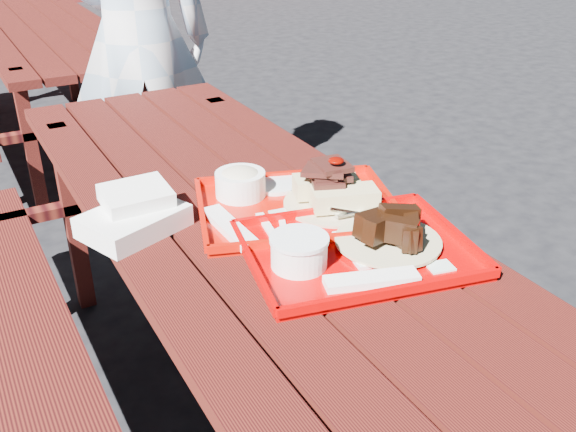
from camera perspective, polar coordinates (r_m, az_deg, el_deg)
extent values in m
cube|color=#4B160E|center=(1.53, -12.64, -3.27)|extent=(0.14, 2.40, 0.04)
cube|color=#4B160E|center=(1.57, -7.46, -1.95)|extent=(0.14, 2.40, 0.04)
cube|color=#4B160E|center=(1.63, -2.59, -0.69)|extent=(0.14, 2.40, 0.04)
cube|color=#4B160E|center=(1.69, 1.94, 0.48)|extent=(0.14, 2.40, 0.04)
cube|color=#4B160E|center=(1.77, 6.11, 1.56)|extent=(0.14, 2.40, 0.04)
cube|color=#4B160E|center=(1.67, -20.97, -14.45)|extent=(0.25, 2.40, 0.04)
cube|color=#4B160E|center=(2.48, -23.66, -6.35)|extent=(0.06, 0.06, 0.42)
cube|color=#4B160E|center=(2.07, 12.09, -4.29)|extent=(0.25, 2.40, 0.04)
cube|color=#4B160E|center=(2.77, 0.41, -0.26)|extent=(0.06, 0.06, 0.42)
cube|color=#4B160E|center=(2.53, -18.56, -0.38)|extent=(0.06, 0.06, 0.75)
cube|color=#4B160E|center=(2.68, -6.07, 2.54)|extent=(0.06, 0.06, 0.75)
cube|color=#4B160E|center=(2.57, -12.26, 2.23)|extent=(1.40, 0.06, 0.04)
cube|color=#4B160E|center=(4.18, -22.96, 14.83)|extent=(0.14, 2.40, 0.04)
cube|color=#4B160E|center=(4.20, -20.90, 15.24)|extent=(0.14, 2.40, 0.04)
cube|color=#4B160E|center=(4.23, -18.85, 15.62)|extent=(0.14, 2.40, 0.04)
cube|color=#4B160E|center=(4.26, -16.83, 15.98)|extent=(0.14, 2.40, 0.04)
cube|color=#4B160E|center=(4.39, -12.69, 12.76)|extent=(0.25, 2.40, 0.04)
cube|color=#4B160E|center=(3.70, -8.29, 6.80)|extent=(0.06, 0.06, 0.42)
cube|color=#4B160E|center=(5.23, -15.35, 12.27)|extent=(0.06, 0.06, 0.42)
cube|color=#4B160E|center=(3.34, -21.89, 5.79)|extent=(0.06, 0.06, 0.75)
cube|color=#4B160E|center=(3.45, -12.07, 7.87)|extent=(0.06, 0.06, 0.75)
cube|color=#4B160E|center=(5.25, -18.94, 13.70)|extent=(0.06, 0.06, 0.75)
cube|color=#4B160E|center=(3.36, -17.03, 7.75)|extent=(1.40, 0.06, 0.04)
cube|color=#4B160E|center=(5.20, -22.32, 13.63)|extent=(1.40, 0.06, 0.04)
cube|color=#B50D03|center=(1.63, 0.79, 0.54)|extent=(0.58, 0.51, 0.01)
cube|color=#B50D03|center=(1.79, -0.38, 3.66)|extent=(0.46, 0.17, 0.02)
cube|color=#B50D03|center=(1.47, 2.23, -2.13)|extent=(0.46, 0.17, 0.02)
cube|color=#B50D03|center=(1.69, 8.86, 1.71)|extent=(0.13, 0.36, 0.02)
cube|color=#B50D03|center=(1.60, -7.70, 0.34)|extent=(0.13, 0.36, 0.02)
cylinder|color=tan|center=(1.65, 4.16, 1.13)|extent=(0.26, 0.26, 0.01)
cube|color=#D3C487|center=(1.60, 5.05, 1.61)|extent=(0.18, 0.13, 0.05)
cube|color=#D3C487|center=(1.67, 3.37, 2.76)|extent=(0.18, 0.13, 0.05)
ellipsoid|color=#560400|center=(1.60, 4.32, 5.37)|extent=(0.04, 0.04, 0.02)
cylinder|color=white|center=(1.69, -4.25, 2.85)|extent=(0.13, 0.13, 0.07)
ellipsoid|color=beige|center=(1.68, -4.27, 3.46)|extent=(0.11, 0.11, 0.05)
cylinder|color=white|center=(1.75, -1.18, 2.88)|extent=(0.14, 0.14, 0.01)
cube|color=white|center=(1.53, -5.22, -0.98)|extent=(0.05, 0.22, 0.02)
cube|color=white|center=(1.52, -1.63, -1.25)|extent=(0.05, 0.18, 0.01)
cube|color=white|center=(1.52, -0.34, -1.35)|extent=(0.09, 0.18, 0.01)
cube|color=silver|center=(1.59, -0.52, 0.16)|extent=(0.06, 0.06, 0.00)
cube|color=#B30000|center=(1.46, 6.08, -3.27)|extent=(0.55, 0.47, 0.01)
cube|color=#B30000|center=(1.60, 3.50, 0.51)|extent=(0.48, 0.11, 0.02)
cube|color=#B30000|center=(1.30, 9.33, -6.64)|extent=(0.48, 0.11, 0.02)
cube|color=#B30000|center=(1.55, 14.40, -1.29)|extent=(0.09, 0.37, 0.02)
cube|color=#B30000|center=(1.38, -3.24, -4.24)|extent=(0.09, 0.37, 0.02)
cube|color=white|center=(1.47, 8.08, -2.56)|extent=(0.20, 0.20, 0.01)
cylinder|color=tan|center=(1.48, 8.88, -2.17)|extent=(0.24, 0.24, 0.01)
cylinder|color=white|center=(1.37, 0.99, -3.33)|extent=(0.12, 0.12, 0.06)
cylinder|color=white|center=(1.36, 1.00, -2.07)|extent=(0.13, 0.13, 0.01)
cube|color=white|center=(1.34, 7.45, -5.63)|extent=(0.20, 0.11, 0.02)
cube|color=white|center=(1.42, 13.37, -4.40)|extent=(0.06, 0.05, 0.00)
cube|color=white|center=(1.58, -13.55, -0.45)|extent=(0.28, 0.24, 0.05)
cube|color=white|center=(1.59, -13.35, 1.69)|extent=(0.16, 0.13, 0.04)
imported|color=#A1BCD5|center=(2.94, -13.25, 15.07)|extent=(0.75, 0.59, 1.80)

